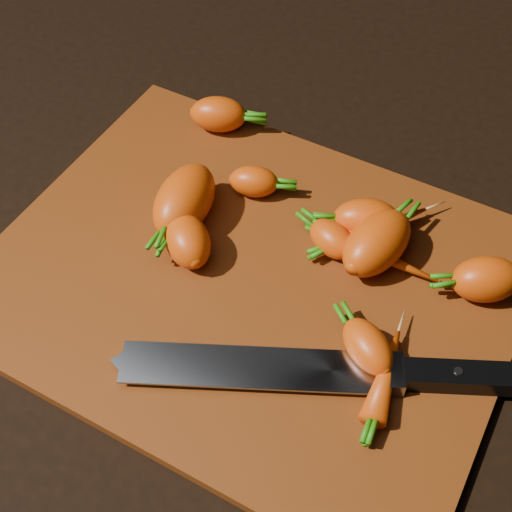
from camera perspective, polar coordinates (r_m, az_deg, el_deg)
The scene contains 15 objects.
ground at distance 0.71m, azimuth -0.39°, elevation -2.33°, with size 2.00×2.00×0.01m, color black.
cutting_board at distance 0.70m, azimuth -0.39°, elevation -1.79°, with size 0.50×0.40×0.01m, color #642908.
carrot_0 at distance 0.83m, azimuth -3.03°, elevation 11.26°, with size 0.06×0.04×0.04m, color #E64705.
carrot_1 at distance 0.70m, azimuth -5.53°, elevation 1.25°, with size 0.07×0.04×0.04m, color #E64705.
carrot_2 at distance 0.73m, azimuth -5.75°, elevation 4.44°, with size 0.09×0.05×0.05m, color #E64705.
carrot_3 at distance 0.70m, azimuth 9.64°, elevation 1.04°, with size 0.09×0.05×0.05m, color #E64705.
carrot_4 at distance 0.72m, azimuth 8.77°, elevation 2.99°, with size 0.07×0.04×0.04m, color #E64705.
carrot_5 at distance 0.76m, azimuth -0.17°, elevation 5.99°, with size 0.05×0.03×0.03m, color #E64705.
carrot_6 at distance 0.64m, azimuth 8.92°, elevation -7.16°, with size 0.06×0.04×0.04m, color #E64705.
carrot_7 at distance 0.73m, azimuth 9.81°, elevation 2.25°, with size 0.11×0.02×0.02m, color #E64705.
carrot_8 at distance 0.71m, azimuth 9.91°, elevation -0.01°, with size 0.12×0.02×0.02m, color #E64705.
carrot_9 at distance 0.63m, azimuth 10.35°, elevation -9.30°, with size 0.09×0.02×0.02m, color #E64705.
carrot_10 at distance 0.71m, azimuth 6.06°, elevation 1.37°, with size 0.05×0.03×0.03m, color #E64705.
carrot_11 at distance 0.70m, azimuth 17.91°, elevation -1.78°, with size 0.07×0.04×0.04m, color #E64705.
knife at distance 0.63m, azimuth 1.86°, elevation -9.00°, with size 0.35×0.19×0.02m.
Camera 1 is at (0.21, -0.37, 0.56)m, focal length 50.00 mm.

